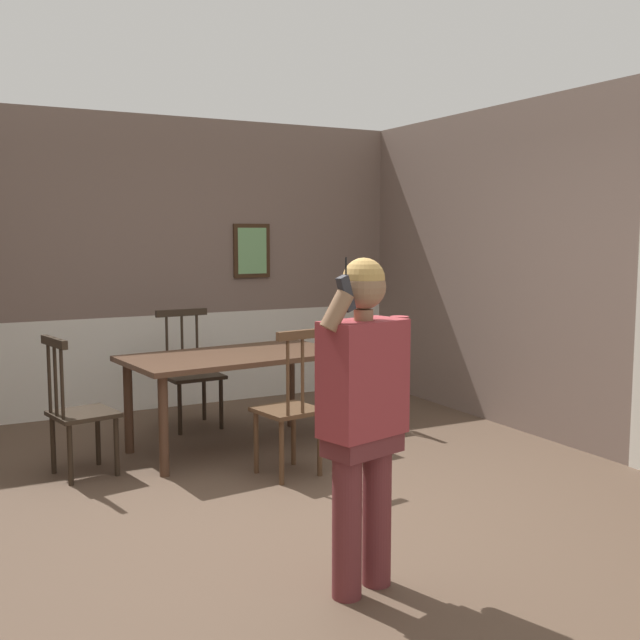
{
  "coord_description": "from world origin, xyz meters",
  "views": [
    {
      "loc": [
        -1.96,
        -4.18,
        1.7
      ],
      "look_at": [
        0.01,
        -0.44,
        1.22
      ],
      "focal_mm": 42.69,
      "sensor_mm": 36.0,
      "label": 1
    }
  ],
  "objects_px": {
    "chair_by_doorway": "(190,372)",
    "person_figure": "(364,405)",
    "dining_table": "(234,365)",
    "chair_near_window": "(359,376)",
    "chair_at_table_head": "(78,410)",
    "chair_opposite_corner": "(291,407)"
  },
  "relations": [
    {
      "from": "chair_near_window",
      "to": "chair_at_table_head",
      "type": "xyz_separation_m",
      "value": [
        -2.44,
        -0.27,
        0.01
      ]
    },
    {
      "from": "dining_table",
      "to": "chair_opposite_corner",
      "type": "bearing_deg",
      "value": -83.58
    },
    {
      "from": "chair_near_window",
      "to": "person_figure",
      "type": "relative_size",
      "value": 0.58
    },
    {
      "from": "chair_by_doorway",
      "to": "person_figure",
      "type": "bearing_deg",
      "value": 82.0
    },
    {
      "from": "chair_near_window",
      "to": "chair_by_doorway",
      "type": "height_order",
      "value": "chair_by_doorway"
    },
    {
      "from": "dining_table",
      "to": "chair_by_doorway",
      "type": "height_order",
      "value": "chair_by_doorway"
    },
    {
      "from": "chair_opposite_corner",
      "to": "chair_by_doorway",
      "type": "bearing_deg",
      "value": 87.18
    },
    {
      "from": "chair_near_window",
      "to": "person_figure",
      "type": "xyz_separation_m",
      "value": [
        -1.57,
        -2.68,
        0.45
      ]
    },
    {
      "from": "dining_table",
      "to": "chair_opposite_corner",
      "type": "distance_m",
      "value": 0.86
    },
    {
      "from": "chair_by_doorway",
      "to": "chair_opposite_corner",
      "type": "bearing_deg",
      "value": 92.64
    },
    {
      "from": "chair_near_window",
      "to": "chair_at_table_head",
      "type": "relative_size",
      "value": 0.93
    },
    {
      "from": "chair_near_window",
      "to": "person_figure",
      "type": "distance_m",
      "value": 3.14
    },
    {
      "from": "chair_at_table_head",
      "to": "chair_opposite_corner",
      "type": "xyz_separation_m",
      "value": [
        1.32,
        -0.69,
        0.02
      ]
    },
    {
      "from": "dining_table",
      "to": "chair_by_doorway",
      "type": "relative_size",
      "value": 1.73
    },
    {
      "from": "dining_table",
      "to": "chair_opposite_corner",
      "type": "xyz_separation_m",
      "value": [
        0.09,
        -0.83,
        -0.17
      ]
    },
    {
      "from": "dining_table",
      "to": "chair_near_window",
      "type": "height_order",
      "value": "chair_near_window"
    },
    {
      "from": "chair_by_doorway",
      "to": "person_figure",
      "type": "relative_size",
      "value": 0.64
    },
    {
      "from": "dining_table",
      "to": "chair_at_table_head",
      "type": "height_order",
      "value": "chair_at_table_head"
    },
    {
      "from": "dining_table",
      "to": "chair_at_table_head",
      "type": "relative_size",
      "value": 1.78
    },
    {
      "from": "chair_by_doorway",
      "to": "chair_at_table_head",
      "type": "bearing_deg",
      "value": 37.02
    },
    {
      "from": "chair_near_window",
      "to": "chair_by_doorway",
      "type": "bearing_deg",
      "value": 59.05
    },
    {
      "from": "chair_by_doorway",
      "to": "chair_opposite_corner",
      "type": "height_order",
      "value": "chair_opposite_corner"
    }
  ]
}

